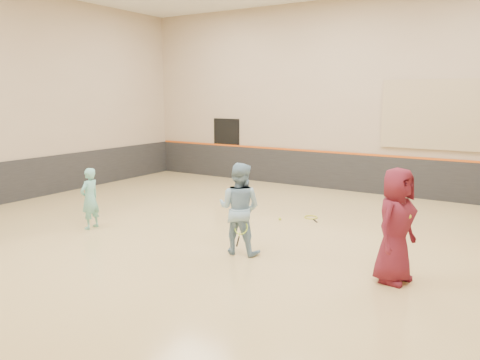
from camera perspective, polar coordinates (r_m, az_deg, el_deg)
The scene contains 14 objects.
room at distance 10.12m, azimuth 0.90°, elevation -2.45°, with size 15.04×12.04×6.22m.
wainscot_back at distance 15.49m, azimuth 12.36°, elevation 0.97°, with size 14.90×0.04×1.20m, color #232326.
wainscot_left at distance 15.33m, azimuth -23.77°, elevation 0.23°, with size 0.04×11.90×1.20m, color #232326.
accent_stripe at distance 15.40m, azimuth 12.43°, elevation 3.24°, with size 14.90×0.03×0.06m, color #D85914.
acoustic_panel at distance 14.60m, azimuth 23.10°, elevation 7.34°, with size 3.20×0.08×2.00m, color tan.
doorway at distance 17.44m, azimuth -1.64°, elevation 3.88°, with size 1.10×0.05×2.20m, color black.
girl at distance 11.30m, azimuth -17.83°, elevation -2.16°, with size 0.52×0.34×1.42m, color #74C9C0.
instructor at distance 9.04m, azimuth -0.08°, elevation -3.48°, with size 0.87×0.68×1.78m, color #83ADCB.
young_man at distance 8.06m, azimuth 18.45°, elevation -5.28°, with size 0.93×0.61×1.91m, color maroon.
held_racket at distance 8.88m, azimuth 0.15°, elevation -5.86°, with size 0.33×0.33×0.54m, color #B2E331, non-canonical shape.
spare_racket at distance 11.96m, azimuth 8.64°, elevation -4.45°, with size 0.76×0.76×0.06m, color gold, non-canonical shape.
ball_under_racket at distance 9.81m, azimuth 1.03°, elevation -7.58°, with size 0.07×0.07×0.07m, color #C1DA32.
ball_in_hand at distance 7.85m, azimuth 19.94°, elevation -4.20°, with size 0.07×0.07×0.07m, color yellow.
ball_beside_spare at distance 11.64m, azimuth 4.89°, elevation -4.74°, with size 0.07×0.07×0.07m, color #BEDB33.
Camera 1 is at (5.08, -8.46, 3.05)m, focal length 35.00 mm.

